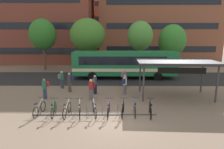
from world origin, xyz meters
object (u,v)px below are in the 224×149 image
object	(u,v)px
commuter_navy_pack_6	(125,83)
parked_bicycle_black_8	(150,110)
parked_bicycle_green_1	(54,110)
commuter_grey_pack_1	(62,78)
commuter_olive_pack_4	(95,83)
transit_shelter	(176,63)
parked_bicycle_silver_0	(39,109)
street_tree_1	(172,40)
parked_bicycle_black_6	(123,109)
city_bus	(125,63)
commuter_navy_pack_2	(70,81)
commuter_red_pack_3	(45,87)
parked_bicycle_purple_5	(109,110)
parked_bicycle_blue_7	(135,109)
street_tree_3	(140,36)
parked_bicycle_white_2	(67,110)
street_tree_0	(43,35)
commuter_maroon_pack_5	(91,88)
street_tree_2	(88,35)
parked_bicycle_silver_4	(94,109)
commuter_grey_pack_0	(124,77)
parked_bicycle_white_3	(80,110)

from	to	relation	value
commuter_navy_pack_6	parked_bicycle_black_8	bearing A→B (deg)	-130.26
parked_bicycle_green_1	commuter_grey_pack_1	bearing A→B (deg)	3.24
commuter_grey_pack_1	commuter_olive_pack_4	size ratio (longest dim) A/B	1.01
commuter_navy_pack_6	transit_shelter	bearing A→B (deg)	-65.90
parked_bicycle_silver_0	street_tree_1	distance (m)	23.32
parked_bicycle_black_6	street_tree_1	size ratio (longest dim) A/B	0.25
city_bus	commuter_grey_pack_1	world-z (taller)	city_bus
parked_bicycle_silver_0	transit_shelter	size ratio (longest dim) A/B	0.27
commuter_navy_pack_2	commuter_red_pack_3	distance (m)	2.41
parked_bicycle_purple_5	parked_bicycle_blue_7	distance (m)	1.69
parked_bicycle_silver_0	commuter_olive_pack_4	size ratio (longest dim) A/B	1.03
parked_bicycle_green_1	commuter_red_pack_3	bearing A→B (deg)	20.31
street_tree_3	parked_bicycle_black_8	bearing A→B (deg)	-95.53
parked_bicycle_white_2	street_tree_0	bearing A→B (deg)	27.42
parked_bicycle_white_2	parked_bicycle_blue_7	distance (m)	4.29
commuter_maroon_pack_5	street_tree_2	world-z (taller)	street_tree_2
parked_bicycle_white_2	commuter_olive_pack_4	xyz separation A→B (m)	(1.31, 4.44, 0.58)
parked_bicycle_white_2	parked_bicycle_black_8	xyz separation A→B (m)	(5.23, 0.02, 0.00)
parked_bicycle_purple_5	commuter_red_pack_3	xyz separation A→B (m)	(-5.13, 3.14, 0.57)
parked_bicycle_black_6	street_tree_2	size ratio (longest dim) A/B	0.23
commuter_red_pack_3	parked_bicycle_white_2	bearing A→B (deg)	91.02
parked_bicycle_silver_0	commuter_grey_pack_1	bearing A→B (deg)	6.41
street_tree_0	transit_shelter	bearing A→B (deg)	-38.43
commuter_grey_pack_1	commuter_maroon_pack_5	size ratio (longest dim) A/B	1.01
commuter_grey_pack_1	street_tree_2	world-z (taller)	street_tree_2
commuter_navy_pack_2	parked_bicycle_silver_4	bearing A→B (deg)	110.29
commuter_navy_pack_2	commuter_red_pack_3	xyz separation A→B (m)	(-1.55, -1.84, -0.07)
street_tree_3	parked_bicycle_silver_4	bearing A→B (deg)	-107.18
commuter_navy_pack_6	street_tree_3	world-z (taller)	street_tree_3
parked_bicycle_green_1	parked_bicycle_white_2	xyz separation A→B (m)	(0.84, -0.02, 0.00)
commuter_red_pack_3	street_tree_1	bearing A→B (deg)	-171.46
transit_shelter	commuter_grey_pack_0	world-z (taller)	transit_shelter
commuter_grey_pack_0	commuter_navy_pack_6	distance (m)	2.31
parked_bicycle_white_2	street_tree_0	distance (m)	18.13
commuter_grey_pack_0	commuter_maroon_pack_5	size ratio (longest dim) A/B	1.04
parked_bicycle_silver_0	street_tree_2	xyz separation A→B (m)	(0.97, 15.91, 4.75)
parked_bicycle_green_1	street_tree_1	distance (m)	22.86
parked_bicycle_blue_7	commuter_grey_pack_1	size ratio (longest dim) A/B	1.01
parked_bicycle_white_3	commuter_grey_pack_0	xyz separation A→B (m)	(3.17, 6.74, 0.62)
parked_bicycle_white_3	commuter_navy_pack_2	bearing A→B (deg)	9.74
parked_bicycle_silver_0	commuter_maroon_pack_5	distance (m)	4.13
commuter_navy_pack_6	street_tree_1	bearing A→B (deg)	2.10
parked_bicycle_black_8	commuter_olive_pack_4	world-z (taller)	commuter_olive_pack_4
commuter_grey_pack_0	commuter_maroon_pack_5	distance (m)	4.71
commuter_navy_pack_2	parked_bicycle_blue_7	bearing A→B (deg)	129.07
commuter_grey_pack_1	commuter_olive_pack_4	distance (m)	3.77
commuter_grey_pack_1	street_tree_1	size ratio (longest dim) A/B	0.25
parked_bicycle_silver_0	parked_bicycle_purple_5	distance (m)	4.40
parked_bicycle_black_8	street_tree_0	xyz separation A→B (m)	(-12.50, 15.88, 4.81)
parked_bicycle_purple_5	street_tree_3	size ratio (longest dim) A/B	0.24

